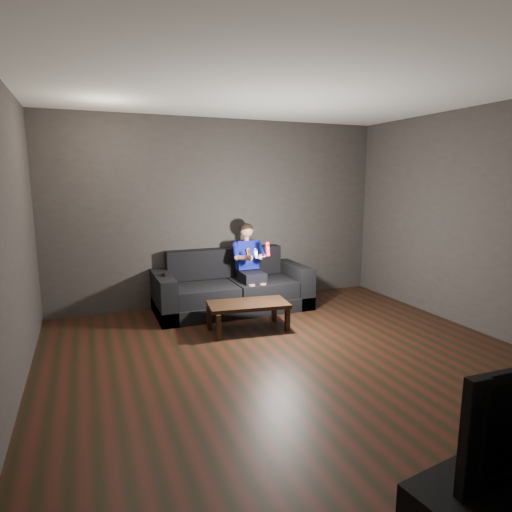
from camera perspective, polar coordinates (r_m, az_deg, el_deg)
name	(u,v)px	position (r m, az deg, el deg)	size (l,w,h in m)	color
floor	(300,366)	(4.43, 5.85, -14.41)	(5.00, 5.00, 0.00)	black
back_wall	(223,213)	(6.36, -4.46, 5.76)	(5.00, 0.04, 2.70)	#342F2E
right_wall	(494,222)	(5.67, 29.15, 3.96)	(0.04, 5.00, 2.70)	#342F2E
ceiling	(305,81)	(4.12, 6.59, 22.18)	(5.00, 5.00, 0.02)	white
sofa	(232,291)	(6.13, -3.22, -4.63)	(2.16, 0.93, 0.84)	black
child	(249,259)	(6.06, -0.89, -0.45)	(0.46, 0.57, 1.14)	black
wii_remote_red	(267,249)	(5.65, 1.53, 0.92)	(0.05, 0.07, 0.19)	red
nunchuk_white	(256,253)	(5.60, -0.04, 0.38)	(0.06, 0.09, 0.14)	white
wii_remote_black	(163,275)	(5.74, -12.24, -2.46)	(0.04, 0.14, 0.03)	black
coffee_table	(248,306)	(5.27, -1.06, -6.73)	(1.02, 0.60, 0.35)	black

